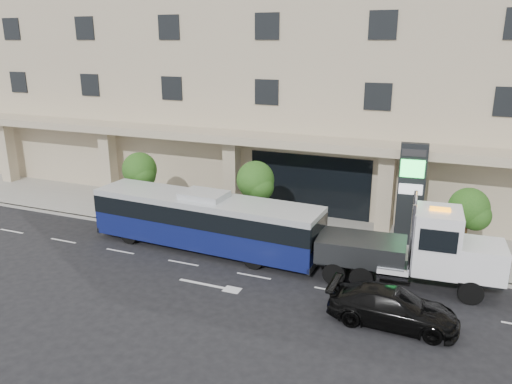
# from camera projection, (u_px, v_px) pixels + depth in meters

# --- Properties ---
(ground) EXTENTS (120.00, 120.00, 0.00)m
(ground) POSITION_uv_depth(u_px,v_px,m) (265.00, 264.00, 25.99)
(ground) COLOR black
(ground) RESTS_ON ground
(sidewalk) EXTENTS (120.00, 6.00, 0.15)m
(sidewalk) POSITION_uv_depth(u_px,v_px,m) (294.00, 230.00, 30.40)
(sidewalk) COLOR gray
(sidewalk) RESTS_ON ground
(curb) EXTENTS (120.00, 0.30, 0.15)m
(curb) POSITION_uv_depth(u_px,v_px,m) (278.00, 248.00, 27.74)
(curb) COLOR gray
(curb) RESTS_ON ground
(convention_center) EXTENTS (60.00, 17.60, 20.00)m
(convention_center) POSITION_uv_depth(u_px,v_px,m) (341.00, 57.00, 36.74)
(convention_center) COLOR tan
(convention_center) RESTS_ON ground
(tree_left) EXTENTS (2.27, 2.20, 4.22)m
(tree_left) POSITION_uv_depth(u_px,v_px,m) (140.00, 172.00, 31.86)
(tree_left) COLOR #422B19
(tree_left) RESTS_ON sidewalk
(tree_mid) EXTENTS (2.28, 2.20, 4.38)m
(tree_mid) POSITION_uv_depth(u_px,v_px,m) (256.00, 183.00, 28.93)
(tree_mid) COLOR #422B19
(tree_mid) RESTS_ON sidewalk
(tree_right) EXTENTS (2.10, 2.00, 4.04)m
(tree_right) POSITION_uv_depth(u_px,v_px,m) (469.00, 211.00, 24.85)
(tree_right) COLOR #422B19
(tree_right) RESTS_ON sidewalk
(city_bus) EXTENTS (13.24, 3.39, 3.32)m
(city_bus) POSITION_uv_depth(u_px,v_px,m) (205.00, 220.00, 27.40)
(city_bus) COLOR black
(city_bus) RESTS_ON ground
(tow_truck) EXTENTS (9.60, 2.91, 4.36)m
(tow_truck) POSITION_uv_depth(u_px,v_px,m) (416.00, 250.00, 23.23)
(tow_truck) COLOR #2D3033
(tow_truck) RESTS_ON ground
(black_sedan) EXTENTS (5.27, 2.18, 1.52)m
(black_sedan) POSITION_uv_depth(u_px,v_px,m) (393.00, 307.00, 20.31)
(black_sedan) COLOR black
(black_sedan) RESTS_ON ground
(signage_pylon) EXTENTS (1.48, 0.67, 5.77)m
(signage_pylon) POSITION_uv_depth(u_px,v_px,m) (411.00, 194.00, 27.42)
(signage_pylon) COLOR black
(signage_pylon) RESTS_ON sidewalk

